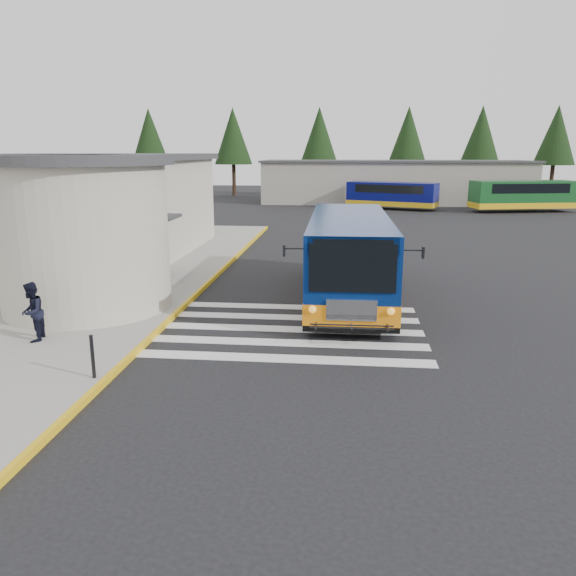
# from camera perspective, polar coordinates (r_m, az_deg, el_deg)

# --- Properties ---
(ground) EXTENTS (140.00, 140.00, 0.00)m
(ground) POSITION_cam_1_polar(r_m,az_deg,el_deg) (17.14, 1.61, -3.44)
(ground) COLOR black
(ground) RESTS_ON ground
(sidewalk) EXTENTS (10.00, 34.00, 0.15)m
(sidewalk) POSITION_cam_1_polar(r_m,az_deg,el_deg) (23.28, -20.27, 0.50)
(sidewalk) COLOR gray
(sidewalk) RESTS_ON ground
(curb_strip) EXTENTS (0.12, 34.00, 0.16)m
(curb_strip) POSITION_cam_1_polar(r_m,az_deg,el_deg) (21.58, -8.37, 0.24)
(curb_strip) COLOR gold
(curb_strip) RESTS_ON ground
(station_building) EXTENTS (12.70, 18.70, 4.80)m
(station_building) POSITION_cam_1_polar(r_m,az_deg,el_deg) (26.28, -21.61, 7.33)
(station_building) COLOR #BBB59F
(station_building) RESTS_ON ground
(crosswalk) EXTENTS (8.00, 5.35, 0.01)m
(crosswalk) POSITION_cam_1_polar(r_m,az_deg,el_deg) (16.42, -0.34, -4.18)
(crosswalk) COLOR silver
(crosswalk) RESTS_ON ground
(depot_building) EXTENTS (26.40, 8.40, 4.20)m
(depot_building) POSITION_cam_1_polar(r_m,az_deg,el_deg) (58.61, 10.72, 10.58)
(depot_building) COLOR gray
(depot_building) RESTS_ON ground
(tree_line) EXTENTS (58.40, 4.40, 10.00)m
(tree_line) POSITION_cam_1_polar(r_m,az_deg,el_deg) (66.55, 10.59, 14.95)
(tree_line) COLOR black
(tree_line) RESTS_ON ground
(transit_bus) EXTENTS (3.73, 10.29, 2.89)m
(transit_bus) POSITION_cam_1_polar(r_m,az_deg,el_deg) (19.67, 6.20, 2.87)
(transit_bus) COLOR navy
(transit_bus) RESTS_ON ground
(pedestrian_a) EXTENTS (0.45, 0.66, 1.75)m
(pedestrian_a) POSITION_cam_1_polar(r_m,az_deg,el_deg) (17.23, -16.62, -0.38)
(pedestrian_a) COLOR black
(pedestrian_a) RESTS_ON sidewalk
(pedestrian_b) EXTENTS (0.75, 0.88, 1.59)m
(pedestrian_b) POSITION_cam_1_polar(r_m,az_deg,el_deg) (16.23, -24.58, -2.22)
(pedestrian_b) COLOR black
(pedestrian_b) RESTS_ON sidewalk
(bollard) EXTENTS (0.08, 0.08, 1.00)m
(bollard) POSITION_cam_1_polar(r_m,az_deg,el_deg) (13.18, -19.24, -6.59)
(bollard) COLOR black
(bollard) RESTS_ON sidewalk
(far_bus_a) EXTENTS (8.22, 5.04, 2.05)m
(far_bus_a) POSITION_cam_1_polar(r_m,az_deg,el_deg) (51.78, 10.51, 9.36)
(far_bus_a) COLOR #080C5D
(far_bus_a) RESTS_ON ground
(far_bus_b) EXTENTS (9.16, 4.31, 2.28)m
(far_bus_b) POSITION_cam_1_polar(r_m,az_deg,el_deg) (52.66, 22.78, 8.76)
(far_bus_b) COLOR #144B1E
(far_bus_b) RESTS_ON ground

